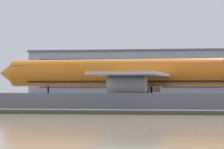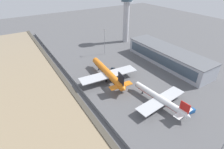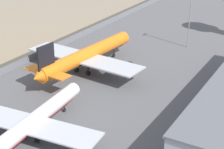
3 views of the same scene
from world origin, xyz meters
TOP-DOWN VIEW (x-y plane):
  - ground_plane at (0.00, 0.00)m, footprint 500.00×500.00m
  - shoreline_seawall at (0.00, -20.50)m, footprint 320.00×3.00m
  - perimeter_fence at (0.00, -16.00)m, footprint 280.00×0.10m
  - cargo_jet_orange at (-9.02, 5.81)m, footprint 48.15×41.37m
  - passenger_jet_white_red at (29.42, 16.92)m, footprint 39.66×34.44m
  - baggage_tug at (-19.32, 16.59)m, footprint 2.54×3.54m
  - ops_van at (43.68, 25.86)m, footprint 2.80×5.44m
  - control_tower at (-64.87, 62.17)m, footprint 12.14×12.14m
  - terminal_building at (-4.22, 60.00)m, footprint 74.15×20.51m
  - apron_light_mast_apron_east at (-48.00, 26.32)m, footprint 3.20×0.40m

SIDE VIEW (x-z plane):
  - ground_plane at x=0.00m, z-range 0.00..0.00m
  - shoreline_seawall at x=0.00m, z-range 0.00..0.50m
  - baggage_tug at x=-19.32m, z-range -0.09..1.71m
  - perimeter_fence at x=0.00m, z-range 0.00..2.42m
  - ops_van at x=43.68m, z-range 0.04..2.52m
  - passenger_jet_white_red at x=29.42m, z-range -1.30..9.64m
  - cargo_jet_orange at x=-9.02m, z-range -1.69..12.59m
  - terminal_building at x=-4.22m, z-range 0.01..12.82m
  - apron_light_mast_apron_east at x=-48.00m, z-range 1.30..24.38m
  - control_tower at x=-64.87m, z-range 3.36..51.62m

